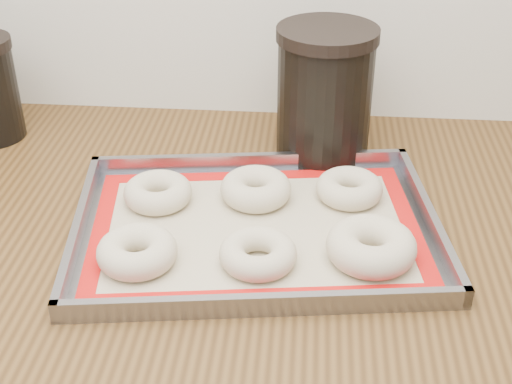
# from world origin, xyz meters

# --- Properties ---
(countertop) EXTENTS (3.06, 0.68, 0.04)m
(countertop) POSITION_xyz_m (0.00, 1.68, 0.88)
(countertop) COLOR brown
(countertop) RESTS_ON cabinet
(baking_tray) EXTENTS (0.50, 0.39, 0.03)m
(baking_tray) POSITION_xyz_m (0.23, 1.64, 0.91)
(baking_tray) COLOR gray
(baking_tray) RESTS_ON countertop
(baking_mat) EXTENTS (0.46, 0.34, 0.00)m
(baking_mat) POSITION_xyz_m (0.23, 1.64, 0.90)
(baking_mat) COLOR #C6B793
(baking_mat) RESTS_ON baking_tray
(bagel_front_left) EXTENTS (0.11, 0.11, 0.04)m
(bagel_front_left) POSITION_xyz_m (0.10, 1.55, 0.92)
(bagel_front_left) COLOR beige
(bagel_front_left) RESTS_ON baking_mat
(bagel_front_mid) EXTENTS (0.11, 0.11, 0.03)m
(bagel_front_mid) POSITION_xyz_m (0.24, 1.56, 0.92)
(bagel_front_mid) COLOR beige
(bagel_front_mid) RESTS_ON baking_mat
(bagel_front_right) EXTENTS (0.15, 0.15, 0.04)m
(bagel_front_right) POSITION_xyz_m (0.38, 1.58, 0.92)
(bagel_front_right) COLOR beige
(bagel_front_right) RESTS_ON baking_mat
(bagel_back_left) EXTENTS (0.10, 0.10, 0.03)m
(bagel_back_left) POSITION_xyz_m (0.10, 1.69, 0.92)
(bagel_back_left) COLOR beige
(bagel_back_left) RESTS_ON baking_mat
(bagel_back_mid) EXTENTS (0.11, 0.11, 0.04)m
(bagel_back_mid) POSITION_xyz_m (0.23, 1.71, 0.92)
(bagel_back_mid) COLOR beige
(bagel_back_mid) RESTS_ON baking_mat
(bagel_back_right) EXTENTS (0.09, 0.09, 0.03)m
(bagel_back_right) POSITION_xyz_m (0.36, 1.72, 0.92)
(bagel_back_right) COLOR beige
(bagel_back_right) RESTS_ON baking_mat
(canister_right) EXTENTS (0.15, 0.15, 0.20)m
(canister_right) POSITION_xyz_m (0.32, 1.86, 1.00)
(canister_right) COLOR black
(canister_right) RESTS_ON countertop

